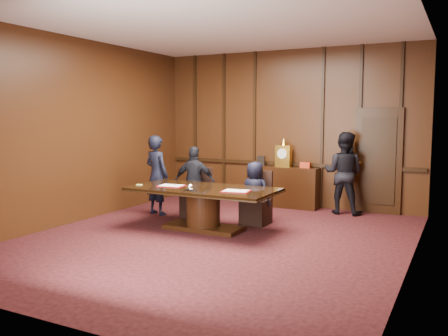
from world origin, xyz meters
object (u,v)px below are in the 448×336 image
Objects in this scene: witness_right at (344,173)px; sideboard at (283,185)px; conference_table at (203,202)px; signatory_left at (195,182)px; signatory_right at (255,193)px; witness_left at (157,175)px.

sideboard is at bearing -3.71° from witness_right.
sideboard is 2.78m from conference_table.
signatory_left is at bearing -120.80° from sideboard.
signatory_left reaches higher than conference_table.
signatory_right is (0.14, -1.94, 0.11)m from sideboard.
sideboard is 0.94× the size of witness_right.
signatory_right is 2.18m from witness_right.
signatory_left is 0.88m from witness_left.
conference_table is at bearing 56.75° from witness_right.
witness_right reaches higher than conference_table.
witness_right is at bearing -137.43° from witness_left.
witness_left is 3.87m from witness_right.
witness_right reaches higher than sideboard.
signatory_right is at bearing -164.25° from witness_left.
witness_left reaches higher than conference_table.
sideboard is 2.27m from signatory_left.
signatory_left is at bearing 129.09° from conference_table.
witness_left is 0.96× the size of witness_right.
conference_table is (-0.51, -2.74, 0.02)m from sideboard.
signatory_left is at bearing 3.77° from signatory_right.
witness_right is at bearing -160.69° from signatory_left.
signatory_left is at bearing 37.96° from witness_right.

